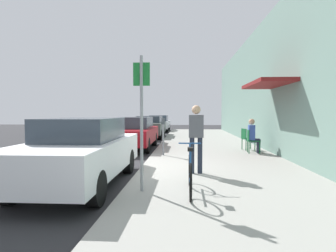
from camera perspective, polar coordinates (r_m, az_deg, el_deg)
ground_plane at (r=7.98m, az=-5.51°, el=-9.12°), size 60.00×60.00×0.00m
sidewalk_slab at (r=9.89m, az=9.46°, el=-6.48°), size 4.50×32.00×0.12m
building_facade at (r=10.35m, az=23.05°, el=8.80°), size 1.40×32.00×5.54m
parked_car_0 at (r=6.60m, az=-17.30°, el=-4.89°), size 1.80×4.40×1.51m
parked_car_1 at (r=12.71m, az=-7.04°, el=-1.34°), size 1.80×4.40×1.44m
parked_car_2 at (r=18.31m, az=-3.76°, el=-0.07°), size 1.80×4.40×1.43m
parked_car_3 at (r=24.55m, az=-1.88°, el=0.59°), size 1.80×4.40×1.41m
parking_meter at (r=9.97m, az=-0.97°, el=-1.59°), size 0.12×0.10×1.32m
street_sign at (r=5.39m, az=-5.40°, el=2.77°), size 0.32×0.06×2.60m
bicycle_0 at (r=5.37m, az=4.52°, el=-9.70°), size 0.46×1.71×0.90m
cafe_chair_0 at (r=11.01m, az=16.62°, el=-2.67°), size 0.47×0.47×0.87m
seated_patron_0 at (r=11.01m, az=16.94°, el=-1.67°), size 0.45×0.38×1.29m
cafe_chair_1 at (r=11.83m, az=15.71°, el=-2.29°), size 0.53×0.53×0.87m
pedestrian_standing at (r=7.00m, az=5.73°, el=-1.51°), size 0.36×0.22×1.70m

